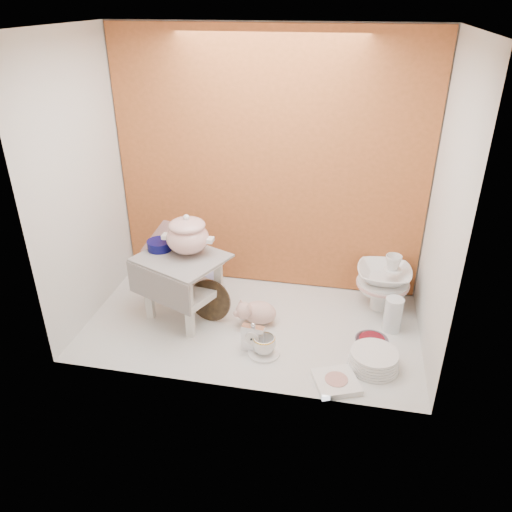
{
  "coord_description": "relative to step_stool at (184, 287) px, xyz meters",
  "views": [
    {
      "loc": [
        0.47,
        -2.22,
        1.62
      ],
      "look_at": [
        0.02,
        0.02,
        0.42
      ],
      "focal_mm": 35.22,
      "sensor_mm": 36.0,
      "label": 1
    }
  ],
  "objects": [
    {
      "name": "clear_glass_vase",
      "position": [
        1.14,
        0.09,
        -0.09
      ],
      "size": [
        0.1,
        0.1,
        0.19
      ],
      "primitive_type": "cylinder",
      "rotation": [
        0.0,
        0.0,
        -0.0
      ],
      "color": "silver",
      "rests_on": "ground"
    },
    {
      "name": "gold_rim_teacup",
      "position": [
        0.5,
        -0.25,
        -0.13
      ],
      "size": [
        0.13,
        0.13,
        0.09
      ],
      "primitive_type": "imported",
      "rotation": [
        0.0,
        0.0,
        0.07
      ],
      "color": "white",
      "rests_on": "teacup_saucer"
    },
    {
      "name": "niche_shell",
      "position": [
        0.39,
        0.17,
        0.74
      ],
      "size": [
        1.86,
        1.03,
        1.53
      ],
      "color": "#BB5E2E",
      "rests_on": "ground"
    },
    {
      "name": "step_stool",
      "position": [
        0.0,
        0.0,
        0.0
      ],
      "size": [
        0.55,
        0.52,
        0.38
      ],
      "primitive_type": null,
      "rotation": [
        0.0,
        0.0,
        -0.41
      ],
      "color": "silver",
      "rests_on": "ground"
    },
    {
      "name": "lacquer_tray",
      "position": [
        0.15,
        -0.0,
        -0.07
      ],
      "size": [
        0.25,
        0.09,
        0.24
      ],
      "primitive_type": null,
      "rotation": [
        0.0,
        0.0,
        -0.16
      ],
      "color": "black",
      "rests_on": "ground"
    },
    {
      "name": "plush_pig",
      "position": [
        0.42,
        0.01,
        -0.12
      ],
      "size": [
        0.26,
        0.2,
        0.14
      ],
      "primitive_type": "ellipsoid",
      "rotation": [
        0.0,
        0.0,
        0.15
      ],
      "color": "#D2A294",
      "rests_on": "ground"
    },
    {
      "name": "mantel_clock",
      "position": [
        0.44,
        -0.23,
        -0.1
      ],
      "size": [
        0.12,
        0.05,
        0.17
      ],
      "primitive_type": "cube",
      "rotation": [
        0.0,
        0.0,
        -0.11
      ],
      "color": "silver",
      "rests_on": "ground"
    },
    {
      "name": "porcelain_tower",
      "position": [
        1.08,
        0.31,
        -0.02
      ],
      "size": [
        0.37,
        0.37,
        0.35
      ],
      "primitive_type": null,
      "rotation": [
        0.0,
        0.0,
        0.28
      ],
      "color": "white",
      "rests_on": "ground"
    },
    {
      "name": "teacup_saucer",
      "position": [
        0.5,
        -0.25,
        -0.18
      ],
      "size": [
        0.19,
        0.19,
        0.01
      ],
      "primitive_type": "cylinder",
      "rotation": [
        0.0,
        0.0,
        -0.21
      ],
      "color": "white",
      "rests_on": "ground"
    },
    {
      "name": "floral_platter",
      "position": [
        -0.27,
        0.42,
        -0.0
      ],
      "size": [
        0.4,
        0.24,
        0.37
      ],
      "primitive_type": null,
      "rotation": [
        0.0,
        0.0,
        -0.35
      ],
      "color": "silver",
      "rests_on": "ground"
    },
    {
      "name": "lattice_dish",
      "position": [
        0.87,
        -0.4,
        -0.17
      ],
      "size": [
        0.25,
        0.25,
        0.03
      ],
      "primitive_type": "cube",
      "rotation": [
        0.0,
        0.0,
        0.38
      ],
      "color": "white",
      "rests_on": "ground"
    },
    {
      "name": "soup_tureen",
      "position": [
        0.03,
        0.05,
        0.3
      ],
      "size": [
        0.28,
        0.28,
        0.23
      ],
      "primitive_type": null,
      "rotation": [
        0.0,
        0.0,
        0.05
      ],
      "color": "white",
      "rests_on": "step_stool"
    },
    {
      "name": "blue_white_vase",
      "position": [
        -0.02,
        0.35,
        -0.05
      ],
      "size": [
        0.27,
        0.27,
        0.27
      ],
      "primitive_type": "imported",
      "rotation": [
        0.0,
        0.0,
        -0.03
      ],
      "color": "white",
      "rests_on": "ground"
    },
    {
      "name": "crystal_bowl",
      "position": [
        1.03,
        -0.09,
        -0.16
      ],
      "size": [
        0.21,
        0.21,
        0.05
      ],
      "primitive_type": "imported",
      "rotation": [
        0.0,
        0.0,
        0.27
      ],
      "color": "silver",
      "rests_on": "ground"
    },
    {
      "name": "ground",
      "position": [
        0.39,
        -0.01,
        -0.19
      ],
      "size": [
        1.8,
        1.8,
        0.0
      ],
      "primitive_type": "plane",
      "color": "silver",
      "rests_on": "ground"
    },
    {
      "name": "dinner_plate_stack",
      "position": [
        1.04,
        -0.24,
        -0.14
      ],
      "size": [
        0.33,
        0.33,
        0.09
      ],
      "primitive_type": "cylinder",
      "rotation": [
        0.0,
        0.0,
        0.38
      ],
      "color": "white",
      "rests_on": "ground"
    },
    {
      "name": "cobalt_bowl",
      "position": [
        -0.14,
        0.06,
        0.21
      ],
      "size": [
        0.18,
        0.18,
        0.05
      ],
      "primitive_type": "cylinder",
      "rotation": [
        0.0,
        0.0,
        -0.43
      ],
      "color": "#090A46",
      "rests_on": "step_stool"
    }
  ]
}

